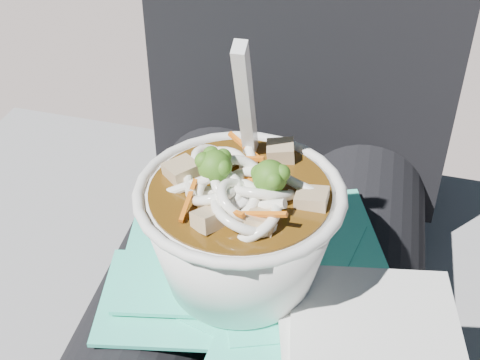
% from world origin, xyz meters
% --- Properties ---
extents(lap, '(0.31, 0.48, 0.14)m').
position_xyz_m(lap, '(0.00, 0.00, 0.52)').
color(lap, black).
rests_on(lap, stone_ledge).
extents(person_body, '(0.34, 0.94, 0.99)m').
position_xyz_m(person_body, '(0.00, 0.09, 0.55)').
color(person_body, black).
rests_on(person_body, ground).
extents(plastic_bag, '(0.28, 0.33, 0.01)m').
position_xyz_m(plastic_bag, '(0.01, -0.02, 0.60)').
color(plastic_bag, '#33D5B3').
rests_on(plastic_bag, lap).
extents(napkins, '(0.15, 0.19, 0.01)m').
position_xyz_m(napkins, '(0.10, -0.07, 0.61)').
color(napkins, silver).
rests_on(napkins, plastic_bag).
extents(udon_bowl, '(0.21, 0.21, 0.21)m').
position_xyz_m(udon_bowl, '(-0.01, -0.01, 0.66)').
color(udon_bowl, white).
rests_on(udon_bowl, plastic_bag).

